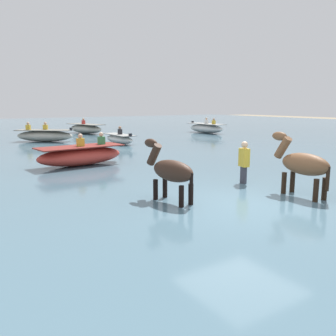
% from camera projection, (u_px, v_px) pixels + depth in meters
% --- Properties ---
extents(ground_plane, '(120.00, 120.00, 0.00)m').
position_uv_depth(ground_plane, '(242.00, 219.00, 8.53)').
color(ground_plane, '#84755B').
extents(water_surface, '(90.00, 90.00, 0.38)m').
position_uv_depth(water_surface, '(91.00, 158.00, 16.76)').
color(water_surface, '#476675').
rests_on(water_surface, ground).
extents(horse_lead_bay, '(0.51, 1.81, 1.98)m').
position_uv_depth(horse_lead_bay, '(302.00, 166.00, 9.04)').
color(horse_lead_bay, brown).
rests_on(horse_lead_bay, ground).
extents(horse_trailing_dark_bay, '(0.65, 1.71, 1.85)m').
position_uv_depth(horse_trailing_dark_bay, '(171.00, 172.00, 8.54)').
color(horse_trailing_dark_bay, '#382319').
rests_on(horse_trailing_dark_bay, ground).
extents(boat_far_offshore, '(1.39, 3.71, 1.22)m').
position_uv_depth(boat_far_offshore, '(206.00, 128.00, 28.90)').
color(boat_far_offshore, silver).
rests_on(boat_far_offshore, water_surface).
extents(boat_near_starboard, '(3.49, 1.62, 1.22)m').
position_uv_depth(boat_near_starboard, '(81.00, 155.00, 13.69)').
color(boat_near_starboard, '#BC382D').
rests_on(boat_near_starboard, water_surface).
extents(boat_near_port, '(1.00, 2.87, 1.02)m').
position_uv_depth(boat_near_port, '(119.00, 139.00, 21.23)').
color(boat_near_port, silver).
rests_on(boat_near_port, water_surface).
extents(boat_distant_east, '(2.18, 3.95, 1.22)m').
position_uv_depth(boat_distant_east, '(86.00, 129.00, 28.42)').
color(boat_distant_east, '#B2AD9E').
rests_on(boat_distant_east, water_surface).
extents(boat_distant_west, '(3.56, 3.15, 1.21)m').
position_uv_depth(boat_distant_west, '(45.00, 136.00, 22.24)').
color(boat_distant_west, '#B2AD9E').
rests_on(boat_distant_west, water_surface).
extents(person_onlooker_right, '(0.27, 0.36, 1.63)m').
position_uv_depth(person_onlooker_right, '(244.00, 167.00, 10.58)').
color(person_onlooker_right, '#383842').
rests_on(person_onlooker_right, ground).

